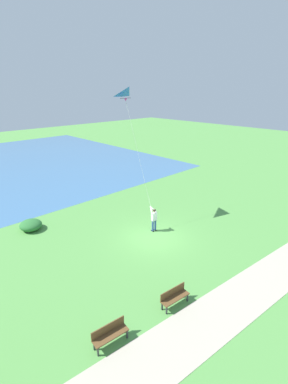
# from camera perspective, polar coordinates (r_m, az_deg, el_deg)

# --- Properties ---
(ground_plane) EXTENTS (120.00, 120.00, 0.00)m
(ground_plane) POSITION_cam_1_polar(r_m,az_deg,el_deg) (19.11, 2.20, -9.59)
(ground_plane) COLOR #569947
(walkway_path) EXTENTS (6.28, 32.05, 0.02)m
(walkway_path) POSITION_cam_1_polar(r_m,az_deg,el_deg) (14.56, 17.37, -21.91)
(walkway_path) COLOR #B7AD99
(walkway_path) RESTS_ON ground
(person_kite_flyer) EXTENTS (0.62, 0.52, 1.83)m
(person_kite_flyer) POSITION_cam_1_polar(r_m,az_deg,el_deg) (19.52, 2.09, -5.40)
(person_kite_flyer) COLOR #232328
(person_kite_flyer) RESTS_ON ground
(flying_kite) EXTENTS (3.10, 1.76, 7.97)m
(flying_kite) POSITION_cam_1_polar(r_m,az_deg,el_deg) (19.85, -3.13, 19.64)
(flying_kite) COLOR blue
(park_bench_near_walkway) EXTENTS (0.62, 1.54, 0.88)m
(park_bench_near_walkway) POSITION_cam_1_polar(r_m,az_deg,el_deg) (13.83, 6.35, -20.80)
(park_bench_near_walkway) COLOR brown
(park_bench_near_walkway) RESTS_ON ground
(park_bench_far_walkway) EXTENTS (0.62, 1.54, 0.88)m
(park_bench_far_walkway) POSITION_cam_1_polar(r_m,az_deg,el_deg) (12.35, -7.20, -27.26)
(park_bench_far_walkway) COLOR brown
(park_bench_far_walkway) RESTS_ON ground
(lakeside_shrub) EXTENTS (1.66, 1.55, 0.73)m
(lakeside_shrub) POSITION_cam_1_polar(r_m,az_deg,el_deg) (21.63, -22.63, -6.39)
(lakeside_shrub) COLOR #2D7033
(lakeside_shrub) RESTS_ON ground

